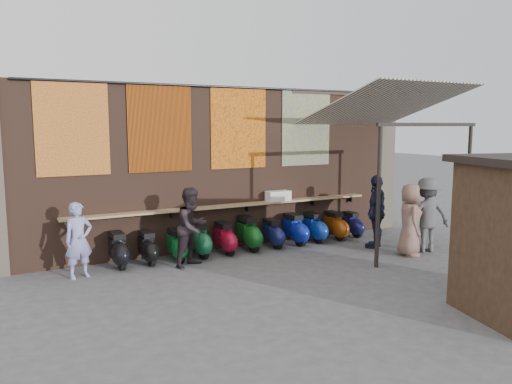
% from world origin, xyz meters
% --- Properties ---
extents(ground, '(70.00, 70.00, 0.00)m').
position_xyz_m(ground, '(0.00, 0.00, 0.00)').
color(ground, '#474749').
rests_on(ground, ground).
extents(brick_wall, '(10.00, 0.40, 4.00)m').
position_xyz_m(brick_wall, '(0.00, 2.70, 2.00)').
color(brick_wall, brown).
rests_on(brick_wall, ground).
extents(pier_right, '(0.50, 0.50, 4.00)m').
position_xyz_m(pier_right, '(5.20, 2.70, 2.00)').
color(pier_right, '#4C4238').
rests_on(pier_right, ground).
extents(eating_counter, '(8.00, 0.32, 0.05)m').
position_xyz_m(eating_counter, '(0.00, 2.33, 1.10)').
color(eating_counter, '#9E7A51').
rests_on(eating_counter, brick_wall).
extents(shelf_box, '(0.63, 0.29, 0.26)m').
position_xyz_m(shelf_box, '(1.34, 2.30, 1.25)').
color(shelf_box, white).
rests_on(shelf_box, eating_counter).
extents(tapestry_redgold, '(1.50, 0.02, 2.00)m').
position_xyz_m(tapestry_redgold, '(-3.60, 2.48, 3.00)').
color(tapestry_redgold, maroon).
rests_on(tapestry_redgold, brick_wall).
extents(tapestry_sun, '(1.50, 0.02, 2.00)m').
position_xyz_m(tapestry_sun, '(-1.70, 2.48, 3.00)').
color(tapestry_sun, '#D5570C').
rests_on(tapestry_sun, brick_wall).
extents(tapestry_orange, '(1.50, 0.02, 2.00)m').
position_xyz_m(tapestry_orange, '(0.30, 2.48, 3.00)').
color(tapestry_orange, orange).
rests_on(tapestry_orange, brick_wall).
extents(tapestry_multi, '(1.50, 0.02, 2.00)m').
position_xyz_m(tapestry_multi, '(2.30, 2.48, 3.00)').
color(tapestry_multi, '#295298').
rests_on(tapestry_multi, brick_wall).
extents(hang_rail, '(9.50, 0.06, 0.06)m').
position_xyz_m(hang_rail, '(0.00, 2.47, 3.98)').
color(hang_rail, black).
rests_on(hang_rail, brick_wall).
extents(scooter_stool_0, '(0.36, 0.80, 0.76)m').
position_xyz_m(scooter_stool_0, '(-2.84, 2.04, 0.38)').
color(scooter_stool_0, black).
rests_on(scooter_stool_0, ground).
extents(scooter_stool_1, '(0.34, 0.75, 0.72)m').
position_xyz_m(scooter_stool_1, '(-2.20, 2.02, 0.36)').
color(scooter_stool_1, black).
rests_on(scooter_stool_1, ground).
extents(scooter_stool_2, '(0.34, 0.75, 0.71)m').
position_xyz_m(scooter_stool_2, '(-1.55, 1.96, 0.35)').
color(scooter_stool_2, '#0D5B25').
rests_on(scooter_stool_2, ground).
extents(scooter_stool_3, '(0.37, 0.82, 0.78)m').
position_xyz_m(scooter_stool_3, '(-0.96, 2.04, 0.39)').
color(scooter_stool_3, '#1B6F45').
rests_on(scooter_stool_3, ground).
extents(scooter_stool_4, '(0.35, 0.78, 0.74)m').
position_xyz_m(scooter_stool_4, '(-0.32, 2.00, 0.37)').
color(scooter_stool_4, maroon).
rests_on(scooter_stool_4, ground).
extents(scooter_stool_5, '(0.39, 0.87, 0.82)m').
position_xyz_m(scooter_stool_5, '(0.33, 2.04, 0.41)').
color(scooter_stool_5, '#105018').
rests_on(scooter_stool_5, ground).
extents(scooter_stool_6, '(0.33, 0.74, 0.70)m').
position_xyz_m(scooter_stool_6, '(1.01, 2.01, 0.35)').
color(scooter_stool_6, '#151B4F').
rests_on(scooter_stool_6, ground).
extents(scooter_stool_7, '(0.37, 0.83, 0.79)m').
position_xyz_m(scooter_stool_7, '(1.66, 1.99, 0.39)').
color(scooter_stool_7, '#0E1F9A').
rests_on(scooter_stool_7, ground).
extents(scooter_stool_8, '(0.36, 0.81, 0.77)m').
position_xyz_m(scooter_stool_8, '(2.27, 2.01, 0.38)').
color(scooter_stool_8, navy).
rests_on(scooter_stool_8, ground).
extents(scooter_stool_9, '(0.35, 0.79, 0.75)m').
position_xyz_m(scooter_stool_9, '(2.93, 1.96, 0.37)').
color(scooter_stool_9, '#8C3D0C').
rests_on(scooter_stool_9, ground).
extents(scooter_stool_10, '(0.32, 0.71, 0.67)m').
position_xyz_m(scooter_stool_10, '(3.57, 2.05, 0.34)').
color(scooter_stool_10, '#171951').
rests_on(scooter_stool_10, ground).
extents(diner_left, '(0.63, 0.48, 1.55)m').
position_xyz_m(diner_left, '(-3.70, 1.68, 0.77)').
color(diner_left, '#8E93CF').
rests_on(diner_left, ground).
extents(diner_right, '(1.05, 0.97, 1.73)m').
position_xyz_m(diner_right, '(-1.38, 1.40, 0.87)').
color(diner_right, '#281F24').
rests_on(diner_right, ground).
extents(shopper_navy, '(1.16, 0.93, 1.84)m').
position_xyz_m(shopper_navy, '(3.29, 0.77, 0.92)').
color(shopper_navy, black).
rests_on(shopper_navy, ground).
extents(shopper_grey, '(1.33, 1.04, 1.81)m').
position_xyz_m(shopper_grey, '(4.10, -0.11, 0.91)').
color(shopper_grey, '#505154').
rests_on(shopper_grey, ground).
extents(shopper_tan, '(0.87, 0.99, 1.71)m').
position_xyz_m(shopper_tan, '(3.46, -0.19, 0.85)').
color(shopper_tan, '#7F5B50').
rests_on(shopper_tan, ground).
extents(stall_sign, '(1.17, 0.33, 0.50)m').
position_xyz_m(stall_sign, '(2.75, -3.14, 1.79)').
color(stall_sign, gold).
rests_on(stall_sign, market_stall).
extents(stall_shelf, '(1.86, 0.55, 0.06)m').
position_xyz_m(stall_shelf, '(2.75, -3.14, 0.90)').
color(stall_shelf, '#473321').
rests_on(stall_shelf, market_stall).
extents(awning_canvas, '(3.20, 3.28, 0.97)m').
position_xyz_m(awning_canvas, '(3.50, 0.90, 3.55)').
color(awning_canvas, beige).
rests_on(awning_canvas, brick_wall).
extents(awning_ledger, '(3.30, 0.08, 0.12)m').
position_xyz_m(awning_ledger, '(3.50, 2.49, 3.95)').
color(awning_ledger, '#33261C').
rests_on(awning_ledger, brick_wall).
extents(awning_header, '(3.00, 0.08, 0.08)m').
position_xyz_m(awning_header, '(3.50, -0.60, 3.08)').
color(awning_header, black).
rests_on(awning_header, awning_post_left).
extents(awning_post_left, '(0.09, 0.09, 3.10)m').
position_xyz_m(awning_post_left, '(2.10, -0.60, 1.55)').
color(awning_post_left, black).
rests_on(awning_post_left, ground).
extents(awning_post_right, '(0.09, 0.09, 3.10)m').
position_xyz_m(awning_post_right, '(4.90, -0.60, 1.55)').
color(awning_post_right, black).
rests_on(awning_post_right, ground).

